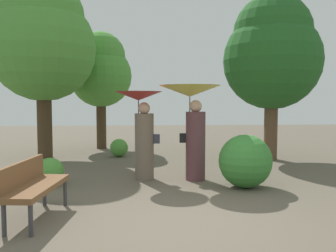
# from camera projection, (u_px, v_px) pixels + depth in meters

# --- Properties ---
(ground_plane) EXTENTS (40.00, 40.00, 0.00)m
(ground_plane) POSITION_uv_depth(u_px,v_px,m) (183.00, 222.00, 5.06)
(ground_plane) COLOR brown
(person_left) EXTENTS (1.02, 1.02, 1.90)m
(person_left) POSITION_uv_depth(u_px,v_px,m) (142.00, 123.00, 7.74)
(person_left) COLOR #6B5B4C
(person_left) RESTS_ON ground
(person_right) EXTENTS (1.31, 1.31, 2.02)m
(person_right) POSITION_uv_depth(u_px,v_px,m) (192.00, 112.00, 7.64)
(person_right) COLOR #563338
(person_right) RESTS_ON ground
(park_bench) EXTENTS (0.64, 1.54, 0.83)m
(park_bench) POSITION_uv_depth(u_px,v_px,m) (32.00, 184.00, 5.14)
(park_bench) COLOR #38383D
(park_bench) RESTS_ON ground
(tree_near_left) EXTENTS (3.09, 3.09, 5.33)m
(tree_near_left) POSITION_uv_depth(u_px,v_px,m) (43.00, 39.00, 10.55)
(tree_near_left) COLOR #42301E
(tree_near_left) RESTS_ON ground
(tree_near_right) EXTENTS (2.77, 2.77, 4.71)m
(tree_near_right) POSITION_uv_depth(u_px,v_px,m) (272.00, 52.00, 10.24)
(tree_near_right) COLOR brown
(tree_near_right) RESTS_ON ground
(tree_mid_left) EXTENTS (2.17, 2.17, 4.12)m
(tree_mid_left) POSITION_uv_depth(u_px,v_px,m) (101.00, 70.00, 12.66)
(tree_mid_left) COLOR #42301E
(tree_mid_left) RESTS_ON ground
(bush_path_left) EXTENTS (1.04, 1.04, 1.04)m
(bush_path_left) POSITION_uv_depth(u_px,v_px,m) (245.00, 161.00, 7.02)
(bush_path_left) COLOR #387F33
(bush_path_left) RESTS_ON ground
(bush_path_right) EXTENTS (0.56, 0.56, 0.56)m
(bush_path_right) POSITION_uv_depth(u_px,v_px,m) (50.00, 172.00, 7.21)
(bush_path_right) COLOR #4C9338
(bush_path_right) RESTS_ON ground
(bush_behind_bench) EXTENTS (0.54, 0.54, 0.54)m
(bush_behind_bench) POSITION_uv_depth(u_px,v_px,m) (119.00, 148.00, 10.92)
(bush_behind_bench) COLOR #4C9338
(bush_behind_bench) RESTS_ON ground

